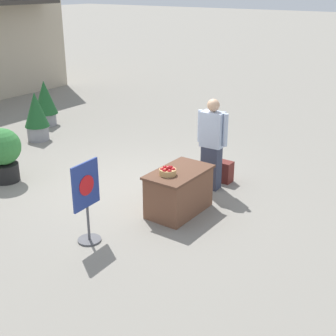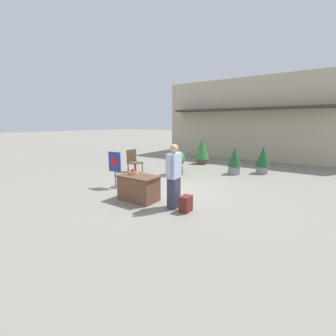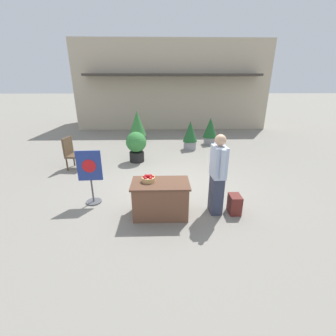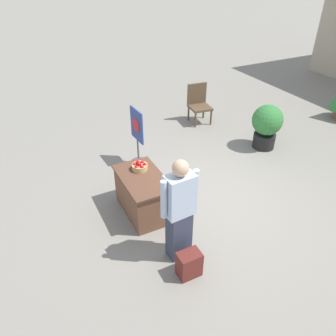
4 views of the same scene
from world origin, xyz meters
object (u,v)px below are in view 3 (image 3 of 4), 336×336
person_visitor (218,174)px  display_table (161,199)px  backpack (235,204)px  potted_plant_near_left (190,135)px  apple_basket (148,178)px  poster_board (90,176)px  potted_plant_near_right (210,130)px  patio_chair (73,152)px  potted_plant_far_left (137,124)px  potted_plant_far_right (136,145)px

person_visitor → display_table: bearing=-0.0°
backpack → potted_plant_near_left: bearing=94.3°
display_table → backpack: bearing=0.8°
apple_basket → person_visitor: bearing=0.7°
potted_plant_near_left → display_table: bearing=-103.5°
display_table → poster_board: poster_board is taller
apple_basket → potted_plant_near_left: bearing=73.7°
poster_board → potted_plant_near_left: size_ratio=1.06×
potted_plant_near_right → potted_plant_near_left: potted_plant_near_right is taller
patio_chair → potted_plant_near_left: 4.67m
person_visitor → backpack: person_visitor is taller
apple_basket → person_visitor: person_visitor is taller
potted_plant_far_left → potted_plant_near_left: bearing=-33.7°
person_visitor → potted_plant_far_left: size_ratio=1.19×
backpack → potted_plant_far_right: bearing=125.1°
poster_board → patio_chair: bearing=-154.4°
display_table → potted_plant_near_right: 6.36m
apple_basket → patio_chair: size_ratio=0.27×
poster_board → potted_plant_near_right: bearing=141.1°
display_table → potted_plant_far_right: potted_plant_far_right is taller
potted_plant_near_right → potted_plant_far_left: (-3.40, 0.74, 0.15)m
apple_basket → patio_chair: bearing=132.9°
potted_plant_near_right → backpack: bearing=-96.1°
apple_basket → potted_plant_near_right: bearing=67.0°
potted_plant_far_right → display_table: bearing=-76.2°
display_table → patio_chair: (-2.90, 2.91, 0.19)m
potted_plant_far_left → display_table: bearing=-80.2°
potted_plant_far_right → potted_plant_near_left: size_ratio=0.89×
potted_plant_far_right → backpack: bearing=-54.9°
display_table → person_visitor: person_visitor is taller
person_visitor → backpack: bearing=169.5°
potted_plant_near_left → potted_plant_far_left: potted_plant_far_left is taller
potted_plant_far_right → potted_plant_far_left: (-0.28, 3.12, 0.21)m
person_visitor → potted_plant_far_left: bearing=-73.9°
poster_board → potted_plant_far_right: size_ratio=1.19×
display_table → potted_plant_far_right: 3.68m
display_table → backpack: display_table is taller
person_visitor → potted_plant_near_right: (1.05, 5.87, -0.23)m
poster_board → potted_plant_near_right: 6.62m
backpack → poster_board: (-3.22, 0.54, 0.48)m
poster_board → potted_plant_far_right: poster_board is taller
patio_chair → apple_basket: bearing=-40.8°
apple_basket → poster_board: bearing=159.5°
person_visitor → potted_plant_far_right: person_visitor is taller
display_table → patio_chair: 4.11m
person_visitor → potted_plant_far_left: (-2.35, 6.61, -0.08)m
poster_board → potted_plant_far_left: 6.14m
display_table → person_visitor: 1.30m
apple_basket → backpack: apple_basket is taller
poster_board → potted_plant_near_right: (3.86, 5.38, -0.02)m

